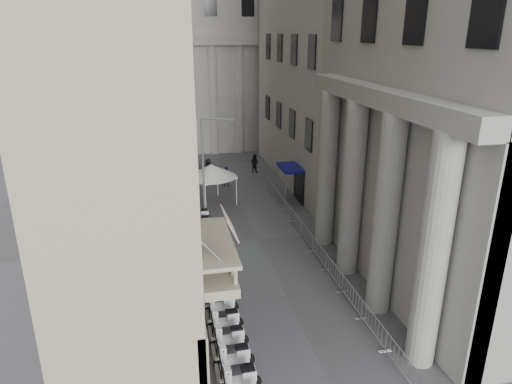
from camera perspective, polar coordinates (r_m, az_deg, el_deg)
The scene contains 32 objects.
far_building at distance 56.70m, azimuth -6.30°, elevation 20.93°, with size 22.00×10.00×30.00m, color #B6B3AC.
iron_fence at distance 29.59m, azimuth -7.50°, elevation -7.62°, with size 0.30×28.00×1.40m, color black, non-canonical shape.
blue_awning at distance 38.22m, azimuth 4.19°, elevation -1.12°, with size 1.60×3.00×3.00m, color navy, non-canonical shape.
scooter_2 at distance 20.61m, azimuth -2.65°, elevation -21.02°, with size 0.56×1.40×1.50m, color white, non-canonical shape.
scooter_3 at distance 21.62m, azimuth -3.26°, elevation -18.79°, with size 0.56×1.40×1.50m, color white, non-canonical shape.
scooter_4 at distance 22.66m, azimuth -3.79°, elevation -16.77°, with size 0.56×1.40×1.50m, color white, non-canonical shape.
scooter_5 at distance 23.73m, azimuth -4.27°, elevation -14.92°, with size 0.56×1.40×1.50m, color white, non-canonical shape.
scooter_6 at distance 24.83m, azimuth -4.70°, elevation -13.23°, with size 0.56×1.40×1.50m, color white, non-canonical shape.
scooter_7 at distance 25.94m, azimuth -5.08°, elevation -11.68°, with size 0.56×1.40×1.50m, color white, non-canonical shape.
scooter_8 at distance 27.07m, azimuth -5.43°, elevation -10.27°, with size 0.56×1.40×1.50m, color white, non-canonical shape.
scooter_9 at distance 28.22m, azimuth -5.75°, elevation -8.96°, with size 0.56×1.40×1.50m, color white, non-canonical shape.
scooter_10 at distance 29.39m, azimuth -6.05°, elevation -7.76°, with size 0.56×1.40×1.50m, color white, non-canonical shape.
scooter_11 at distance 30.56m, azimuth -6.32°, elevation -6.65°, with size 0.56×1.40×1.50m, color white, non-canonical shape.
scooter_12 at distance 31.75m, azimuth -6.56°, elevation -5.63°, with size 0.56×1.40×1.50m, color white, non-canonical shape.
scooter_13 at distance 32.95m, azimuth -6.79°, elevation -4.67°, with size 0.56×1.40×1.50m, color white, non-canonical shape.
scooter_14 at distance 34.16m, azimuth -7.00°, elevation -3.79°, with size 0.56×1.40×1.50m, color white, non-canonical shape.
barrier_0 at distance 21.25m, azimuth 17.41°, elevation -20.59°, with size 0.60×2.40×1.10m, color #AEB1B6, non-canonical shape.
barrier_1 at distance 22.96m, azimuth 14.33°, elevation -16.87°, with size 0.60×2.40×1.10m, color #AEB1B6, non-canonical shape.
barrier_2 at distance 24.81m, azimuth 11.78°, elevation -13.64°, with size 0.60×2.40×1.10m, color #AEB1B6, non-canonical shape.
barrier_3 at distance 26.76m, azimuth 9.66°, elevation -10.86°, with size 0.60×2.40×1.10m, color #AEB1B6, non-canonical shape.
barrier_4 at distance 28.80m, azimuth 7.85°, elevation -8.45°, with size 0.60×2.40×1.10m, color #AEB1B6, non-canonical shape.
barrier_5 at distance 30.90m, azimuth 6.31°, elevation -6.35°, with size 0.60×2.40×1.10m, color #AEB1B6, non-canonical shape.
barrier_6 at distance 33.06m, azimuth 4.98°, elevation -4.52°, with size 0.60×2.40×1.10m, color #AEB1B6, non-canonical shape.
barrier_7 at distance 35.26m, azimuth 3.82°, elevation -2.92°, with size 0.60×2.40×1.10m, color #AEB1B6, non-canonical shape.
barrier_8 at distance 37.50m, azimuth 2.80°, elevation -1.50°, with size 0.60×2.40×1.10m, color #AEB1B6, non-canonical shape.
barrier_9 at distance 39.78m, azimuth 1.89°, elevation -0.25°, with size 0.60×2.40×1.10m, color #AEB1B6, non-canonical shape.
security_tent at distance 36.46m, azimuth -4.39°, elevation 2.50°, with size 4.13×4.13×3.35m.
street_lamp at distance 33.38m, azimuth -6.20°, elevation 3.92°, with size 2.36×1.07×7.63m.
info_kiosk at distance 28.48m, azimuth -5.51°, elevation -6.70°, with size 0.45×0.85×1.73m.
pedestrian_a at distance 41.56m, azimuth -3.73°, elevation 1.95°, with size 0.68×0.45×1.87m, color #0E0D35.
pedestrian_b at distance 45.76m, azimuth -0.18°, elevation 3.63°, with size 0.91×0.71×1.87m, color black.
pedestrian_c at distance 43.94m, azimuth -5.96°, elevation 2.91°, with size 0.95×0.62×1.94m, color black.
Camera 1 is at (-5.95, -8.36, 13.35)m, focal length 32.00 mm.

